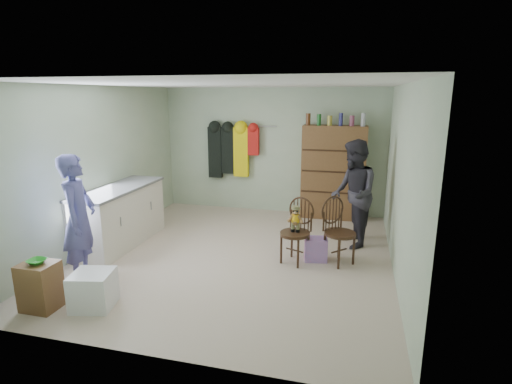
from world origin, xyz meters
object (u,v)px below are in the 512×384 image
(chair_far, at_px, (337,228))
(dresser, at_px, (333,172))
(chair_front, at_px, (297,226))
(counter, at_px, (120,216))

(chair_far, xyz_separation_m, dresser, (-0.22, 2.18, 0.39))
(chair_far, relative_size, dresser, 0.47)
(chair_front, xyz_separation_m, dresser, (0.35, 2.31, 0.36))
(counter, height_order, chair_far, chair_far)
(chair_far, height_order, dresser, dresser)
(chair_front, xyz_separation_m, chair_far, (0.56, 0.13, -0.03))
(counter, xyz_separation_m, chair_far, (3.42, 0.12, 0.05))
(counter, xyz_separation_m, dresser, (3.20, 2.30, 0.44))
(counter, xyz_separation_m, chair_front, (2.85, -0.01, 0.07))
(chair_far, distance_m, dresser, 2.23)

